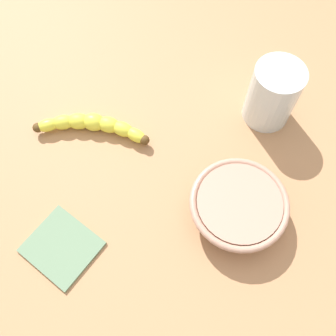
{
  "coord_description": "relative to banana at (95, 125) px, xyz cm",
  "views": [
    {
      "loc": [
        0.33,
        33.05,
        65.48
      ],
      "look_at": [
        2.22,
        4.04,
        5.0
      ],
      "focal_mm": 40.03,
      "sensor_mm": 36.0,
      "label": 1
    }
  ],
  "objects": [
    {
      "name": "wooden_tabletop",
      "position": [
        -16.81,
        4.18,
        -3.21
      ],
      "size": [
        120.0,
        120.0,
        3.0
      ],
      "primitive_type": "cube",
      "color": "#AA7951",
      "rests_on": "ground"
    },
    {
      "name": "folded_napkin",
      "position": [
        1.95,
        23.17,
        -1.41
      ],
      "size": [
        14.8,
        14.5,
        0.6
      ],
      "primitive_type": "cube",
      "rotation": [
        0.0,
        0.0,
        -0.58
      ],
      "color": "slate",
      "rests_on": "wooden_tabletop"
    },
    {
      "name": "ceramic_bowl",
      "position": [
        -27.12,
        15.14,
        1.41
      ],
      "size": [
        16.54,
        16.54,
        5.28
      ],
      "color": "tan",
      "rests_on": "wooden_tabletop"
    },
    {
      "name": "smoothie_glass",
      "position": [
        -33.31,
        -6.03,
        4.45
      ],
      "size": [
        9.15,
        9.15,
        12.42
      ],
      "color": "silver",
      "rests_on": "wooden_tabletop"
    },
    {
      "name": "banana",
      "position": [
        0.0,
        0.0,
        0.0
      ],
      "size": [
        22.44,
        6.33,
        3.43
      ],
      "rotation": [
        0.0,
        0.0,
        6.22
      ],
      "color": "yellow",
      "rests_on": "wooden_tabletop"
    }
  ]
}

